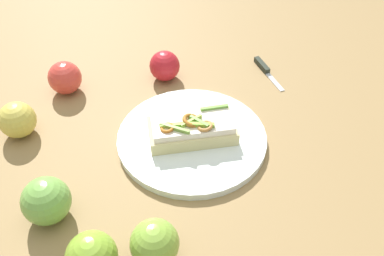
{
  "coord_description": "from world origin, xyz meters",
  "views": [
    {
      "loc": [
        -0.12,
        0.57,
        0.58
      ],
      "look_at": [
        0.0,
        0.0,
        0.04
      ],
      "focal_mm": 38.78,
      "sensor_mm": 36.0,
      "label": 1
    }
  ],
  "objects_px": {
    "sandwich": "(192,128)",
    "apple_2": "(46,201)",
    "apple_0": "(65,78)",
    "knife": "(265,69)",
    "apple_5": "(17,120)",
    "plate": "(192,138)",
    "apple_4": "(156,244)",
    "apple_3": "(165,66)"
  },
  "relations": [
    {
      "from": "sandwich",
      "to": "apple_2",
      "type": "bearing_deg",
      "value": 26.87
    },
    {
      "from": "apple_0",
      "to": "knife",
      "type": "bearing_deg",
      "value": -157.99
    },
    {
      "from": "apple_5",
      "to": "apple_2",
      "type": "bearing_deg",
      "value": 131.16
    },
    {
      "from": "plate",
      "to": "apple_2",
      "type": "xyz_separation_m",
      "value": [
        0.19,
        0.22,
        0.03
      ]
    },
    {
      "from": "apple_0",
      "to": "apple_4",
      "type": "xyz_separation_m",
      "value": [
        -0.31,
        0.35,
        0.0
      ]
    },
    {
      "from": "apple_2",
      "to": "knife",
      "type": "distance_m",
      "value": 0.58
    },
    {
      "from": "apple_0",
      "to": "apple_3",
      "type": "relative_size",
      "value": 1.05
    },
    {
      "from": "plate",
      "to": "apple_4",
      "type": "bearing_deg",
      "value": 90.59
    },
    {
      "from": "sandwich",
      "to": "apple_4",
      "type": "relative_size",
      "value": 2.5
    },
    {
      "from": "apple_3",
      "to": "sandwich",
      "type": "bearing_deg",
      "value": 119.15
    },
    {
      "from": "apple_5",
      "to": "apple_0",
      "type": "bearing_deg",
      "value": -101.99
    },
    {
      "from": "apple_3",
      "to": "knife",
      "type": "xyz_separation_m",
      "value": [
        -0.23,
        -0.08,
        -0.03
      ]
    },
    {
      "from": "apple_0",
      "to": "apple_4",
      "type": "height_order",
      "value": "apple_4"
    },
    {
      "from": "apple_0",
      "to": "sandwich",
      "type": "bearing_deg",
      "value": 162.62
    },
    {
      "from": "plate",
      "to": "sandwich",
      "type": "height_order",
      "value": "sandwich"
    },
    {
      "from": "apple_3",
      "to": "knife",
      "type": "height_order",
      "value": "apple_3"
    },
    {
      "from": "plate",
      "to": "knife",
      "type": "bearing_deg",
      "value": -113.99
    },
    {
      "from": "plate",
      "to": "apple_3",
      "type": "distance_m",
      "value": 0.22
    },
    {
      "from": "apple_3",
      "to": "plate",
      "type": "bearing_deg",
      "value": 119.23
    },
    {
      "from": "apple_4",
      "to": "apple_5",
      "type": "bearing_deg",
      "value": -30.9
    },
    {
      "from": "apple_0",
      "to": "knife",
      "type": "distance_m",
      "value": 0.46
    },
    {
      "from": "apple_0",
      "to": "apple_2",
      "type": "height_order",
      "value": "apple_2"
    },
    {
      "from": "apple_5",
      "to": "knife",
      "type": "height_order",
      "value": "apple_5"
    },
    {
      "from": "apple_0",
      "to": "apple_2",
      "type": "relative_size",
      "value": 0.92
    },
    {
      "from": "plate",
      "to": "apple_0",
      "type": "relative_size",
      "value": 3.99
    },
    {
      "from": "apple_2",
      "to": "knife",
      "type": "height_order",
      "value": "apple_2"
    },
    {
      "from": "apple_4",
      "to": "knife",
      "type": "xyz_separation_m",
      "value": [
        -0.12,
        -0.53,
        -0.03
      ]
    },
    {
      "from": "apple_0",
      "to": "apple_4",
      "type": "distance_m",
      "value": 0.47
    },
    {
      "from": "apple_2",
      "to": "apple_3",
      "type": "distance_m",
      "value": 0.42
    },
    {
      "from": "plate",
      "to": "apple_5",
      "type": "xyz_separation_m",
      "value": [
        0.34,
        0.05,
        0.03
      ]
    },
    {
      "from": "apple_2",
      "to": "apple_3",
      "type": "height_order",
      "value": "apple_2"
    },
    {
      "from": "apple_0",
      "to": "apple_3",
      "type": "height_order",
      "value": "apple_0"
    },
    {
      "from": "plate",
      "to": "knife",
      "type": "height_order",
      "value": "plate"
    },
    {
      "from": "apple_4",
      "to": "apple_3",
      "type": "bearing_deg",
      "value": -76.32
    },
    {
      "from": "plate",
      "to": "apple_4",
      "type": "xyz_separation_m",
      "value": [
        -0.0,
        0.26,
        0.03
      ]
    },
    {
      "from": "apple_2",
      "to": "apple_4",
      "type": "relative_size",
      "value": 1.07
    },
    {
      "from": "apple_4",
      "to": "sandwich",
      "type": "bearing_deg",
      "value": -89.41
    },
    {
      "from": "plate",
      "to": "apple_2",
      "type": "bearing_deg",
      "value": 49.28
    },
    {
      "from": "apple_4",
      "to": "knife",
      "type": "distance_m",
      "value": 0.54
    },
    {
      "from": "apple_0",
      "to": "apple_2",
      "type": "bearing_deg",
      "value": 110.21
    },
    {
      "from": "apple_2",
      "to": "apple_3",
      "type": "xyz_separation_m",
      "value": [
        -0.09,
        -0.41,
        -0.01
      ]
    },
    {
      "from": "apple_5",
      "to": "apple_4",
      "type": "bearing_deg",
      "value": 149.1
    }
  ]
}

